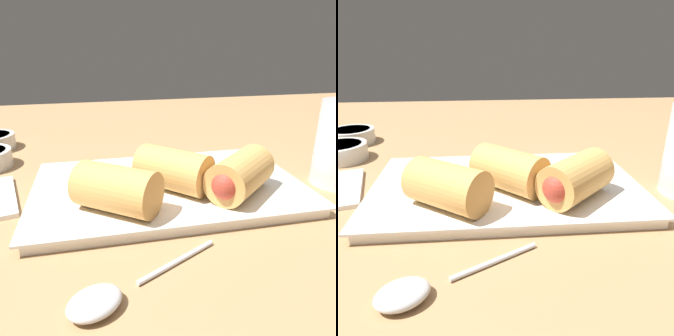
{
  "view_description": "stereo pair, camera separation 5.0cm",
  "coord_description": "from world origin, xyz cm",
  "views": [
    {
      "loc": [
        -6.14,
        -37.63,
        21.25
      ],
      "look_at": [
        2.27,
        0.69,
        5.56
      ],
      "focal_mm": 35.0,
      "sensor_mm": 36.0,
      "label": 1
    },
    {
      "loc": [
        -1.19,
        -38.39,
        21.25
      ],
      "look_at": [
        2.27,
        0.69,
        5.56
      ],
      "focal_mm": 35.0,
      "sensor_mm": 36.0,
      "label": 2
    }
  ],
  "objects": [
    {
      "name": "spoon",
      "position": [
        -6.75,
        -17.5,
        2.71
      ],
      "size": [
        14.39,
        8.96,
        1.52
      ],
      "color": "silver",
      "rests_on": "table_surface"
    },
    {
      "name": "roll_front_right",
      "position": [
        -5.1,
        -5.04,
        6.08
      ],
      "size": [
        10.29,
        9.49,
        5.16
      ],
      "color": "#DBA356",
      "rests_on": "serving_plate"
    },
    {
      "name": "dipping_bowl_near",
      "position": [
        -24.25,
        15.77,
        3.51
      ],
      "size": [
        8.54,
        8.54,
        2.77
      ],
      "color": "silver",
      "rests_on": "table_surface"
    },
    {
      "name": "table_surface",
      "position": [
        0.0,
        0.0,
        1.0
      ],
      "size": [
        180.0,
        140.0,
        2.0
      ],
      "color": "#A87F54",
      "rests_on": "ground"
    },
    {
      "name": "dipping_bowl_far",
      "position": [
        -25.68,
        25.46,
        3.51
      ],
      "size": [
        8.54,
        8.54,
        2.77
      ],
      "color": "silver",
      "rests_on": "table_surface"
    },
    {
      "name": "roll_back_left",
      "position": [
        2.17,
        -0.92,
        6.08
      ],
      "size": [
        10.02,
        9.98,
        5.16
      ],
      "color": "#DBA356",
      "rests_on": "serving_plate"
    },
    {
      "name": "serving_plate",
      "position": [
        2.27,
        0.69,
        2.76
      ],
      "size": [
        34.46,
        21.67,
        1.5
      ],
      "color": "white",
      "rests_on": "table_surface"
    },
    {
      "name": "roll_front_left",
      "position": [
        9.62,
        -4.73,
        6.08
      ],
      "size": [
        10.14,
        9.83,
        5.16
      ],
      "color": "#DBA356",
      "rests_on": "serving_plate"
    }
  ]
}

